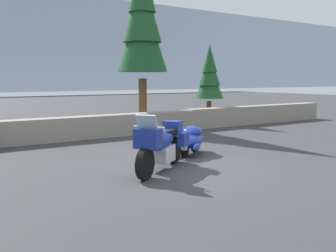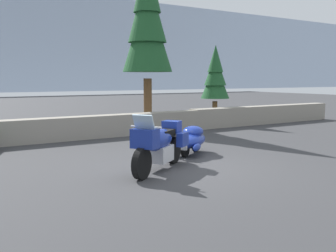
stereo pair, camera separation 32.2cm
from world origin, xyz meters
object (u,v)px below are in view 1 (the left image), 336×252
at_px(touring_motorcycle, 161,143).
at_px(pine_tree_tall, 142,18).
at_px(car_shaped_trailer, 190,139).
at_px(pine_tree_secondary, 209,75).

bearing_deg(touring_motorcycle, pine_tree_tall, 63.49).
xyz_separation_m(touring_motorcycle, pine_tree_tall, (3.33, 6.68, 3.86)).
relative_size(car_shaped_trailer, pine_tree_secondary, 0.56).
height_order(car_shaped_trailer, pine_tree_tall, pine_tree_tall).
height_order(touring_motorcycle, pine_tree_secondary, pine_tree_secondary).
xyz_separation_m(pine_tree_tall, pine_tree_secondary, (3.37, -0.22, -2.25)).
bearing_deg(pine_tree_secondary, touring_motorcycle, -136.05).
relative_size(touring_motorcycle, pine_tree_secondary, 0.55).
bearing_deg(car_shaped_trailer, pine_tree_tall, 73.38).
bearing_deg(pine_tree_secondary, pine_tree_tall, 176.27).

